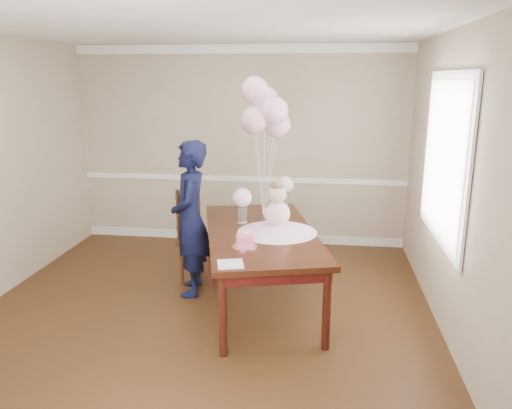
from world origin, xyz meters
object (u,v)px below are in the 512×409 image
object	(u,v)px
birthday_cake	(244,241)
dining_table_top	(261,233)
dining_chair_seat	(205,241)
woman	(190,219)

from	to	relation	value
birthday_cake	dining_table_top	bearing A→B (deg)	80.41
birthday_cake	dining_chair_seat	distance (m)	1.21
dining_table_top	woman	distance (m)	0.80
dining_table_top	woman	world-z (taller)	woman
dining_chair_seat	woman	xyz separation A→B (m)	(-0.08, -0.29, 0.34)
birthday_cake	dining_chair_seat	bearing A→B (deg)	121.59
dining_table_top	woman	size ratio (longest dim) A/B	1.26
dining_table_top	birthday_cake	world-z (taller)	birthday_cake
woman	dining_chair_seat	bearing A→B (deg)	154.12
birthday_cake	dining_chair_seat	world-z (taller)	birthday_cake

